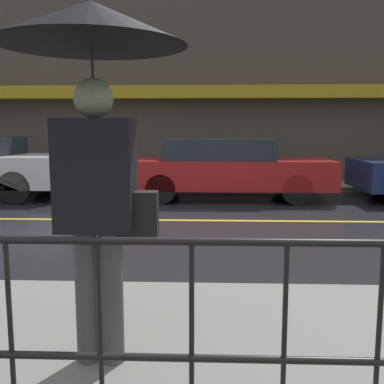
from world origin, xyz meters
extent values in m
plane|color=black|center=(0.00, 0.00, 0.00)|extent=(80.00, 80.00, 0.00)
cube|color=gray|center=(0.00, -4.83, 0.07)|extent=(28.00, 2.51, 0.13)
cube|color=gray|center=(0.00, 4.40, 0.07)|extent=(28.00, 1.64, 0.13)
cube|color=gold|center=(0.00, 0.00, 0.00)|extent=(25.20, 0.12, 0.01)
cube|color=#4C4238|center=(0.00, 5.37, 2.97)|extent=(28.00, 0.30, 5.93)
cube|color=#B79319|center=(0.00, 4.94, 2.60)|extent=(16.80, 0.55, 0.35)
cylinder|color=black|center=(0.00, -5.83, 1.11)|extent=(12.00, 0.04, 0.04)
cylinder|color=black|center=(0.00, -5.83, 0.57)|extent=(12.00, 0.04, 0.04)
cylinder|color=black|center=(-0.41, -5.83, 0.62)|extent=(0.02, 0.02, 0.98)
cylinder|color=black|center=(0.00, -5.83, 0.62)|extent=(0.02, 0.02, 0.98)
cylinder|color=black|center=(0.41, -5.83, 0.62)|extent=(0.02, 0.02, 0.98)
cylinder|color=black|center=(0.83, -5.83, 0.62)|extent=(0.02, 0.02, 0.98)
cylinder|color=black|center=(1.24, -5.83, 0.62)|extent=(0.02, 0.02, 0.98)
cylinder|color=#4C4742|center=(-0.28, -5.06, 0.56)|extent=(0.14, 0.14, 0.86)
cylinder|color=#4C4742|center=(-0.12, -5.06, 0.56)|extent=(0.14, 0.14, 0.86)
cube|color=black|center=(-0.20, -5.06, 1.33)|extent=(0.46, 0.28, 0.68)
sphere|color=gray|center=(-0.20, -5.06, 1.78)|extent=(0.24, 0.24, 0.24)
cylinder|color=#262628|center=(-0.20, -5.06, 1.70)|extent=(0.02, 0.02, 0.75)
cone|color=black|center=(-0.20, -5.06, 2.21)|extent=(1.12, 1.12, 0.25)
cube|color=black|center=(0.06, -5.06, 1.08)|extent=(0.24, 0.12, 0.30)
cylinder|color=black|center=(-3.65, 3.33, 0.35)|extent=(0.71, 0.22, 0.71)
cylinder|color=black|center=(-3.65, 1.60, 0.35)|extent=(0.71, 0.22, 0.71)
cube|color=maroon|center=(0.90, 2.46, 0.59)|extent=(4.64, 1.74, 0.64)
cube|color=#1E2328|center=(0.71, 2.46, 1.15)|extent=(2.41, 1.60, 0.47)
cylinder|color=black|center=(2.33, 3.22, 0.32)|extent=(0.65, 0.22, 0.65)
cylinder|color=black|center=(2.33, 1.70, 0.32)|extent=(0.65, 0.22, 0.65)
cylinder|color=black|center=(-0.54, 3.22, 0.32)|extent=(0.65, 0.22, 0.65)
cylinder|color=black|center=(-0.54, 1.70, 0.32)|extent=(0.65, 0.22, 0.65)
cylinder|color=black|center=(4.71, 3.30, 0.30)|extent=(0.61, 0.22, 0.61)
camera|label=1|loc=(0.49, -7.74, 1.60)|focal=42.00mm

